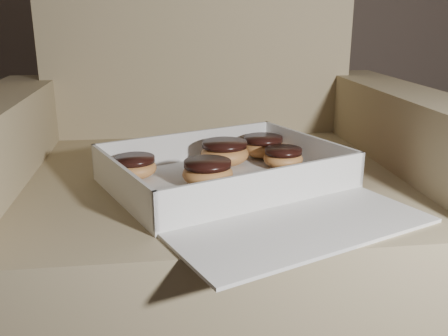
% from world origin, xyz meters
% --- Properties ---
extents(armchair, '(0.86, 0.73, 0.90)m').
position_xyz_m(armchair, '(0.06, 0.88, 0.28)').
color(armchair, '#968A5F').
rests_on(armchair, floor).
extents(bakery_box, '(0.49, 0.53, 0.06)m').
position_xyz_m(bakery_box, '(0.09, 0.72, 0.41)').
color(bakery_box, silver).
rests_on(bakery_box, armchair).
extents(donut_a, '(0.07, 0.07, 0.04)m').
position_xyz_m(donut_a, '(-0.07, 0.78, 0.43)').
color(donut_a, '#C88146').
rests_on(donut_a, bakery_box).
extents(donut_b, '(0.09, 0.09, 0.04)m').
position_xyz_m(donut_b, '(0.08, 0.83, 0.43)').
color(donut_b, '#C88146').
rests_on(donut_b, bakery_box).
extents(donut_c, '(0.08, 0.08, 0.04)m').
position_xyz_m(donut_c, '(0.04, 0.72, 0.43)').
color(donut_c, '#C88146').
rests_on(donut_c, bakery_box).
extents(donut_d, '(0.07, 0.07, 0.04)m').
position_xyz_m(donut_d, '(0.18, 0.80, 0.43)').
color(donut_d, '#C88146').
rests_on(donut_d, bakery_box).
extents(donut_e, '(0.08, 0.08, 0.04)m').
position_xyz_m(donut_e, '(0.16, 0.87, 0.43)').
color(donut_e, '#C88146').
rests_on(donut_e, bakery_box).
extents(crumb_a, '(0.01, 0.01, 0.00)m').
position_xyz_m(crumb_a, '(0.05, 0.61, 0.41)').
color(crumb_a, black).
rests_on(crumb_a, bakery_box).
extents(crumb_b, '(0.01, 0.01, 0.00)m').
position_xyz_m(crumb_b, '(0.18, 0.76, 0.41)').
color(crumb_b, black).
rests_on(crumb_b, bakery_box).
extents(crumb_c, '(0.01, 0.01, 0.00)m').
position_xyz_m(crumb_c, '(0.17, 0.67, 0.41)').
color(crumb_c, black).
rests_on(crumb_c, bakery_box).
extents(crumb_d, '(0.01, 0.01, 0.00)m').
position_xyz_m(crumb_d, '(0.22, 0.75, 0.41)').
color(crumb_d, black).
rests_on(crumb_d, bakery_box).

